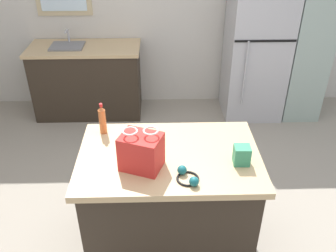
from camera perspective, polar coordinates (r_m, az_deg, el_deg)
The scene contains 10 objects.
ground at distance 3.36m, azimuth 1.81°, elevation -15.10°, with size 6.81×6.81×0.00m, color #9E9384.
back_wall at distance 4.86m, azimuth 0.20°, elevation 17.82°, with size 5.68×0.13×2.53m.
kitchen_island at distance 2.89m, azimuth 0.17°, elevation -11.77°, with size 1.29×0.85×0.92m.
refrigerator at distance 4.74m, azimuth 13.68°, elevation 11.71°, with size 0.72×0.71×1.77m.
tall_cabinet at distance 4.87m, azimuth 21.20°, elevation 13.61°, with size 0.47×0.63×2.19m.
sink_counter at distance 4.87m, azimuth -12.51°, elevation 7.10°, with size 1.38×0.62×1.10m.
shopping_bag at distance 2.41m, azimuth -4.21°, elevation -3.99°, with size 0.32×0.28×0.29m.
small_box at distance 2.52m, azimuth 11.49°, elevation -4.49°, with size 0.11×0.10×0.14m, color #388E66.
bottle at distance 2.81m, azimuth -10.25°, elevation 0.96°, with size 0.06×0.06×0.25m.
ear_defenders at distance 2.37m, azimuth 3.13°, elevation -7.95°, with size 0.21×0.21×0.06m.
Camera 1 is at (-0.16, -2.28, 2.46)m, focal length 38.86 mm.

